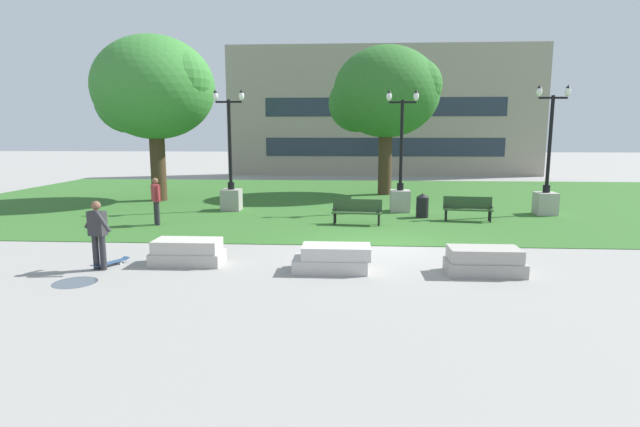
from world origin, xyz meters
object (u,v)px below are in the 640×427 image
Objects in this scene: concrete_block_left at (333,259)px; concrete_block_right at (484,261)px; park_bench_near_left at (357,210)px; trash_bin at (422,205)px; person_bystander_near_lawn at (156,199)px; lamp_post_left at (400,187)px; person_skateboarder at (98,231)px; lamp_post_right at (231,186)px; concrete_block_center at (188,252)px; lamp_post_center at (546,189)px; skateboard at (110,263)px; park_bench_near_right at (468,207)px.

concrete_block_right is (3.61, -0.05, 0.00)m from concrete_block_left.
park_bench_near_left is 1.92× the size of trash_bin.
concrete_block_right is 1.05× the size of person_bystander_near_lawn.
lamp_post_left reaches higher than person_bystander_near_lawn.
person_skateboarder is 9.47m from lamp_post_right.
person_bystander_near_lawn is (-2.82, 5.18, 0.68)m from concrete_block_center.
trash_bin is at bearing -168.64° from lamp_post_center.
park_bench_near_left is 3.05m from trash_bin.
skateboard is at bearing 178.86° from concrete_block_left.
person_skateboarder is 0.92× the size of park_bench_near_right.
concrete_block_center and concrete_block_right have the same top height.
concrete_block_right is 12.43m from lamp_post_right.
park_bench_near_left is (4.42, 5.75, 0.23)m from concrete_block_center.
lamp_post_center is (3.50, 1.66, 0.52)m from park_bench_near_right.
lamp_post_right reaches higher than lamp_post_left.
person_bystander_near_lawn is at bearing -172.26° from park_bench_near_right.
park_bench_near_left is at bearing -29.25° from lamp_post_right.
lamp_post_right is at bearing 62.14° from person_bystander_near_lawn.
lamp_post_center is (14.01, 8.71, 0.98)m from skateboard.
concrete_block_right is 0.35× the size of lamp_post_center.
person_skateboarder is at bearing -161.45° from concrete_block_center.
park_bench_near_right is at bearing 34.92° from person_skateboarder.
lamp_post_left reaches higher than park_bench_near_right.
lamp_post_center is (8.36, 8.82, 0.75)m from concrete_block_left.
park_bench_near_left is 0.37× the size of lamp_post_left.
lamp_post_left is at bearing 54.64° from concrete_block_center.
person_skateboarder is 0.93× the size of park_bench_near_left.
lamp_post_left is at bearing 175.61° from lamp_post_center.
skateboard is (-5.65, 0.11, -0.22)m from concrete_block_left.
concrete_block_left is 10.34m from lamp_post_right.
lamp_post_center is at bearing -4.39° from lamp_post_left.
park_bench_near_right reaches higher than concrete_block_center.
concrete_block_left is 8.67m from park_bench_near_right.
lamp_post_left is at bearing 74.81° from concrete_block_left.
concrete_block_left is (3.75, -0.44, 0.00)m from concrete_block_center.
park_bench_near_right is at bearing 55.84° from concrete_block_left.
park_bench_near_left is at bearing 45.07° from person_skateboarder.
park_bench_near_left is 8.15m from lamp_post_center.
lamp_post_left reaches higher than concrete_block_center.
lamp_post_right is at bearing 117.03° from concrete_block_left.
concrete_block_right is at bearing -3.77° from concrete_block_center.
concrete_block_left is 9.64m from lamp_post_left.
concrete_block_left is 6.23m from park_bench_near_left.
lamp_post_right is (-5.35, 3.00, 0.51)m from park_bench_near_left.
park_bench_near_left is 0.36× the size of lamp_post_center.
lamp_post_center is 15.28m from person_bystander_near_lawn.
person_skateboarder is 0.95m from skateboard.
lamp_post_right is at bearing 83.96° from skateboard.
concrete_block_left is 8.45m from trash_bin.
skateboard is 5.65m from person_bystander_near_lawn.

